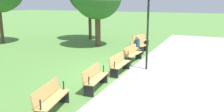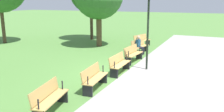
# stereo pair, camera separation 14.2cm
# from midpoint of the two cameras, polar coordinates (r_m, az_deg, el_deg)

# --- Properties ---
(ground_plane) EXTENTS (120.00, 120.00, 0.00)m
(ground_plane) POSITION_cam_midpoint_polar(r_m,az_deg,el_deg) (11.09, 1.70, -4.23)
(ground_plane) COLOR #54843D
(path_paving) EXTENTS (28.00, 5.05, 0.01)m
(path_paving) POSITION_cam_midpoint_polar(r_m,az_deg,el_deg) (10.46, 15.61, -5.83)
(path_paving) COLOR #A39E99
(path_paving) RESTS_ON ground
(bench_0) EXTENTS (1.71, 0.92, 0.89)m
(bench_0) POSITION_cam_midpoint_polar(r_m,az_deg,el_deg) (17.57, 6.73, 3.84)
(bench_0) COLOR tan
(bench_0) RESTS_ON ground
(bench_1) EXTENTS (1.70, 0.78, 0.89)m
(bench_1) POSITION_cam_midpoint_polar(r_m,az_deg,el_deg) (15.31, 6.27, 2.45)
(bench_1) COLOR tan
(bench_1) RESTS_ON ground
(bench_2) EXTENTS (1.68, 0.63, 0.89)m
(bench_2) POSITION_cam_midpoint_polar(r_m,az_deg,el_deg) (13.10, 4.69, 0.61)
(bench_2) COLOR tan
(bench_2) RESTS_ON ground
(bench_3) EXTENTS (1.64, 0.47, 0.89)m
(bench_3) POSITION_cam_midpoint_polar(r_m,az_deg,el_deg) (10.98, 1.39, -1.86)
(bench_3) COLOR tan
(bench_3) RESTS_ON ground
(bench_4) EXTENTS (1.68, 0.63, 0.89)m
(bench_4) POSITION_cam_midpoint_polar(r_m,az_deg,el_deg) (9.04, -4.71, -5.29)
(bench_4) COLOR tan
(bench_4) RESTS_ON ground
(bench_5) EXTENTS (1.70, 0.78, 0.89)m
(bench_5) POSITION_cam_midpoint_polar(r_m,az_deg,el_deg) (7.44, -15.30, -9.96)
(bench_5) COLOR tan
(bench_5) RESTS_ON ground
(person_seated) EXTENTS (0.40, 0.56, 1.20)m
(person_seated) POSITION_cam_midpoint_polar(r_m,az_deg,el_deg) (14.97, 6.25, 2.85)
(person_seated) COLOR navy
(person_seated) RESTS_ON ground
(lamp_post) EXTENTS (0.32, 0.32, 3.79)m
(lamp_post) POSITION_cam_midpoint_polar(r_m,az_deg,el_deg) (11.38, 8.49, 9.74)
(lamp_post) COLOR black
(lamp_post) RESTS_ON ground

